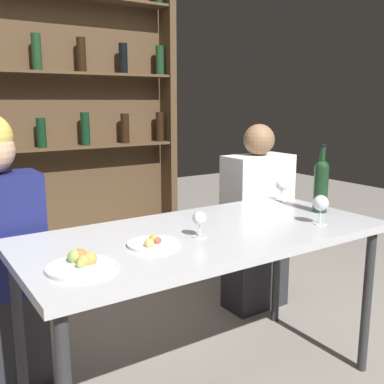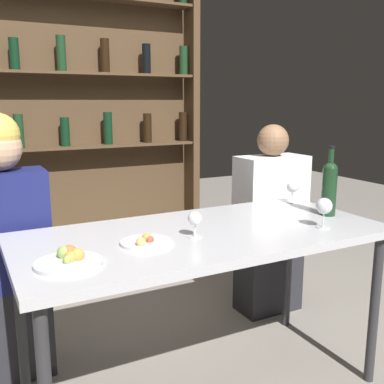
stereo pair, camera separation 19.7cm
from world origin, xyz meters
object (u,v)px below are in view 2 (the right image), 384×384
at_px(wine_bottle, 329,186).
at_px(seated_person_left, 7,253).
at_px(wine_glass_2, 195,220).
at_px(wine_glass_1, 324,207).
at_px(wine_glass_0, 293,187).
at_px(seated_person_right, 270,227).
at_px(food_plate_1, 146,242).
at_px(food_plate_0, 69,259).

distance_m(wine_bottle, seated_person_left, 1.54).
bearing_deg(wine_glass_2, wine_glass_1, -13.70).
relative_size(wine_glass_0, seated_person_right, 0.10).
relative_size(wine_bottle, wine_glass_1, 2.53).
distance_m(wine_bottle, food_plate_1, 0.96).
bearing_deg(seated_person_right, wine_glass_2, -144.88).
distance_m(wine_glass_0, seated_person_right, 0.40).
distance_m(wine_glass_0, food_plate_0, 1.35).
bearing_deg(food_plate_0, wine_glass_0, 16.54).
height_order(wine_bottle, wine_glass_0, wine_bottle).
height_order(wine_bottle, seated_person_right, seated_person_right).
distance_m(wine_glass_0, wine_glass_2, 0.83).
bearing_deg(food_plate_0, food_plate_1, 12.99).
bearing_deg(wine_glass_2, wine_bottle, 1.44).
distance_m(wine_bottle, seated_person_right, 0.68).
distance_m(food_plate_1, seated_person_left, 0.75).
distance_m(wine_glass_0, food_plate_1, 1.03).
distance_m(wine_bottle, food_plate_0, 1.27).
xyz_separation_m(food_plate_1, seated_person_left, (-0.46, 0.58, -0.15)).
bearing_deg(wine_glass_2, food_plate_1, 178.57).
distance_m(wine_glass_2, seated_person_right, 1.06).
xyz_separation_m(food_plate_0, seated_person_right, (1.35, 0.65, -0.23)).
height_order(wine_glass_1, wine_glass_2, wine_glass_1).
relative_size(wine_glass_2, food_plate_0, 0.46).
bearing_deg(seated_person_right, food_plate_1, -150.94).
bearing_deg(wine_glass_1, food_plate_0, 176.25).
bearing_deg(wine_bottle, wine_glass_2, -178.56).
bearing_deg(seated_person_left, seated_person_right, 0.00).
bearing_deg(wine_glass_0, wine_glass_2, -157.60).
relative_size(wine_glass_0, seated_person_left, 0.10).
height_order(wine_glass_0, wine_glass_2, wine_glass_0).
bearing_deg(wine_glass_0, food_plate_0, -163.46).
bearing_deg(seated_person_left, wine_bottle, -21.93).
distance_m(wine_glass_1, wine_glass_2, 0.58).
bearing_deg(food_plate_0, wine_bottle, 3.84).
xyz_separation_m(wine_bottle, wine_glass_1, (-0.18, -0.16, -0.05)).
xyz_separation_m(wine_bottle, seated_person_right, (0.09, 0.57, -0.36)).
distance_m(food_plate_0, food_plate_1, 0.32).
distance_m(wine_bottle, wine_glass_2, 0.74).
distance_m(wine_glass_1, seated_person_left, 1.44).
height_order(wine_glass_0, seated_person_right, seated_person_right).
bearing_deg(food_plate_1, seated_person_right, 29.06).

